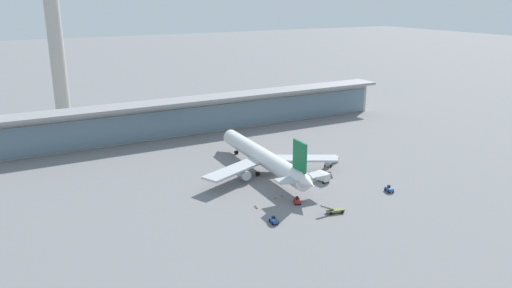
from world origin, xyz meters
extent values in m
plane|color=slate|center=(0.00, 0.00, 0.00)|extent=(1200.00, 1200.00, 0.00)
cylinder|color=white|center=(-1.26, 8.53, 5.36)|extent=(8.13, 53.78, 5.65)
cone|color=white|center=(0.09, 37.55, 5.36)|extent=(5.77, 5.34, 5.54)
cone|color=white|center=(-2.60, -20.20, 5.92)|extent=(5.37, 6.44, 5.08)
cube|color=black|center=(-0.06, 34.32, 6.35)|extent=(4.34, 2.53, 0.68)
cube|color=#B7BABF|center=(-13.65, 4.18, 4.37)|extent=(24.83, 15.37, 0.68)
cube|color=#B7BABF|center=(10.67, 3.05, 4.37)|extent=(24.36, 17.15, 0.68)
cylinder|color=silver|center=(-10.76, 3.48, 2.42)|extent=(3.30, 4.23, 3.12)
cylinder|color=silver|center=(7.73, 2.62, 2.42)|extent=(3.30, 4.23, 3.12)
cube|color=#14703D|center=(-2.37, -15.31, 12.57)|extent=(1.00, 6.84, 8.77)
cube|color=#B7BABF|center=(-2.42, -16.28, 6.21)|extent=(15.77, 5.01, 0.49)
cylinder|color=black|center=(-4.51, 5.76, 0.68)|extent=(1.23, 1.42, 1.36)
cylinder|color=black|center=(1.72, 5.47, 0.68)|extent=(1.23, 1.42, 1.36)
cylinder|color=black|center=(-0.27, 29.94, 0.68)|extent=(1.23, 1.42, 1.36)
cube|color=#234C9E|center=(23.53, -25.54, 0.90)|extent=(2.02, 3.04, 0.90)
cube|color=black|center=(23.59, -25.25, 1.70)|extent=(0.82, 0.82, 0.70)
cylinder|color=black|center=(24.04, -26.64, 0.45)|extent=(0.45, 0.94, 0.90)
cylinder|color=black|center=(22.64, -26.36, 0.45)|extent=(0.45, 0.94, 0.90)
cylinder|color=black|center=(24.43, -24.72, 0.45)|extent=(0.45, 0.94, 0.90)
cylinder|color=black|center=(23.03, -24.44, 0.45)|extent=(0.45, 0.94, 0.90)
cube|color=#234C9E|center=(-18.11, -27.27, 0.90)|extent=(1.89, 2.99, 0.90)
cube|color=black|center=(-18.07, -26.97, 1.70)|extent=(0.79, 0.79, 0.70)
cylinder|color=black|center=(-17.55, -28.34, 0.45)|extent=(0.41, 0.93, 0.90)
cylinder|color=black|center=(-18.96, -28.14, 0.45)|extent=(0.41, 0.93, 0.90)
cylinder|color=black|center=(-17.27, -26.40, 0.45)|extent=(0.41, 0.93, 0.90)
cylinder|color=black|center=(-18.68, -26.20, 0.45)|extent=(0.41, 0.93, 0.90)
cube|color=gray|center=(10.62, -4.75, 1.20)|extent=(2.48, 2.04, 1.50)
cube|color=black|center=(10.53, -3.96, 1.50)|extent=(2.07, 0.34, 0.70)
cube|color=silver|center=(11.06, -8.83, 1.85)|extent=(2.78, 4.82, 2.50)
cylinder|color=black|center=(9.65, -5.66, 0.45)|extent=(0.37, 0.92, 0.90)
cylinder|color=black|center=(11.75, -5.44, 0.45)|extent=(0.37, 0.92, 0.90)
cylinder|color=black|center=(10.16, -10.44, 0.45)|extent=(0.37, 0.92, 0.90)
cylinder|color=black|center=(12.27, -10.21, 0.45)|extent=(0.37, 0.92, 0.90)
cube|color=olive|center=(-0.12, -29.91, 0.75)|extent=(5.07, 2.76, 0.60)
cube|color=black|center=(-2.49, -29.40, 1.84)|extent=(4.05, 1.71, 1.72)
cylinder|color=black|center=(-1.93, -30.37, 0.45)|extent=(0.94, 0.46, 0.90)
cylinder|color=black|center=(-1.59, -28.75, 0.45)|extent=(0.94, 0.46, 0.90)
cylinder|color=black|center=(1.35, -31.07, 0.45)|extent=(0.94, 0.46, 0.90)
cylinder|color=black|center=(1.70, -29.45, 0.45)|extent=(0.94, 0.46, 0.90)
cube|color=silver|center=(26.61, 5.06, 1.20)|extent=(2.96, 3.09, 1.50)
cylinder|color=silver|center=(22.51, 2.56, 1.90)|extent=(5.87, 4.71, 2.10)
cylinder|color=black|center=(25.22, 5.51, 0.45)|extent=(0.91, 0.71, 0.90)
cylinder|color=black|center=(26.37, 3.62, 0.45)|extent=(0.91, 0.71, 0.90)
cylinder|color=black|center=(20.36, 2.54, 0.45)|extent=(0.91, 0.71, 0.90)
cylinder|color=black|center=(21.51, 0.65, 0.45)|extent=(0.91, 0.71, 0.90)
cube|color=#B21E1E|center=(-5.74, -19.59, 0.90)|extent=(2.50, 3.17, 0.90)
cube|color=black|center=(-5.62, -19.32, 1.70)|extent=(0.92, 0.92, 0.70)
cylinder|color=black|center=(-5.48, -20.77, 0.45)|extent=(0.62, 0.94, 0.90)
cylinder|color=black|center=(-6.78, -20.20, 0.45)|extent=(0.62, 0.94, 0.90)
cylinder|color=black|center=(-4.69, -18.98, 0.45)|extent=(0.62, 0.94, 0.90)
cylinder|color=black|center=(-5.99, -18.41, 0.45)|extent=(0.62, 0.94, 0.90)
cube|color=#B2ADA3|center=(0.00, 66.49, 7.00)|extent=(180.00, 8.00, 14.00)
cube|color=slate|center=(0.00, 62.19, 6.30)|extent=(176.40, 0.50, 11.20)
cube|color=gray|center=(0.00, 64.49, 14.60)|extent=(183.60, 12.80, 1.20)
cylinder|color=#B2ADA3|center=(-49.62, 105.03, 32.37)|extent=(6.40, 6.40, 64.74)
cone|color=orange|center=(-6.76, -12.86, 0.35)|extent=(0.44, 0.44, 0.70)
cube|color=black|center=(-6.76, -12.86, 0.02)|extent=(0.62, 0.62, 0.04)
cone|color=orange|center=(-17.43, -16.87, 0.35)|extent=(0.44, 0.44, 0.70)
cube|color=black|center=(-17.43, -16.87, 0.02)|extent=(0.62, 0.62, 0.04)
cone|color=orange|center=(-9.36, -13.40, 0.35)|extent=(0.44, 0.44, 0.70)
cube|color=black|center=(-9.36, -13.40, 0.02)|extent=(0.62, 0.62, 0.04)
cone|color=orange|center=(-17.28, -15.82, 0.35)|extent=(0.44, 0.44, 0.70)
cube|color=black|center=(-17.28, -15.82, 0.02)|extent=(0.62, 0.62, 0.04)
camera|label=1|loc=(-79.29, -128.75, 57.25)|focal=34.96mm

